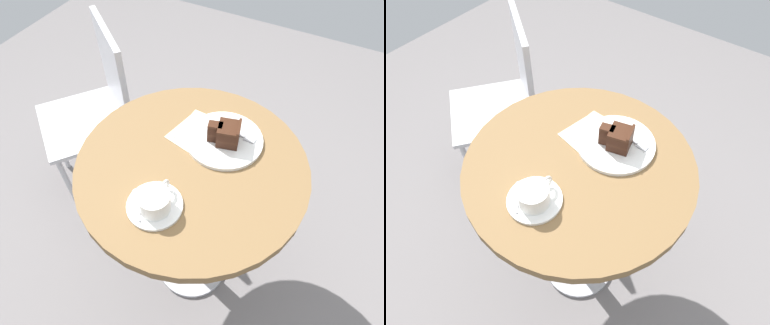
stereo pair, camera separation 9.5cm
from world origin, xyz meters
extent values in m
cube|color=slate|center=(0.00, 0.00, -0.01)|extent=(4.40, 4.40, 0.01)
cylinder|color=brown|center=(0.00, 0.00, 0.73)|extent=(0.69, 0.69, 0.03)
cylinder|color=#B7B7BC|center=(0.00, 0.00, 0.37)|extent=(0.07, 0.07, 0.70)
cylinder|color=#B7B7BC|center=(0.00, 0.00, 0.01)|extent=(0.31, 0.31, 0.02)
cylinder|color=white|center=(-0.18, 0.02, 0.76)|extent=(0.15, 0.15, 0.01)
cylinder|color=white|center=(-0.18, 0.01, 0.79)|extent=(0.09, 0.09, 0.06)
cylinder|color=beige|center=(-0.18, 0.01, 0.81)|extent=(0.08, 0.08, 0.00)
torus|color=white|center=(-0.14, 0.01, 0.79)|extent=(0.05, 0.01, 0.05)
cube|color=#B7B7BC|center=(-0.21, 0.05, 0.76)|extent=(0.07, 0.06, 0.00)
ellipsoid|color=#B7B7BC|center=(-0.17, 0.09, 0.76)|extent=(0.02, 0.02, 0.00)
cylinder|color=white|center=(0.12, -0.05, 0.76)|extent=(0.24, 0.24, 0.01)
cube|color=#381E14|center=(0.12, -0.06, 0.78)|extent=(0.08, 0.08, 0.03)
cube|color=#381E14|center=(0.11, -0.02, 0.78)|extent=(0.04, 0.05, 0.03)
cube|color=#381C0F|center=(0.12, -0.06, 0.79)|extent=(0.08, 0.08, 0.01)
cube|color=#381C0F|center=(0.11, -0.02, 0.79)|extent=(0.04, 0.05, 0.01)
cube|color=#381E14|center=(0.12, -0.06, 0.81)|extent=(0.08, 0.08, 0.03)
cube|color=#381E14|center=(0.11, -0.02, 0.81)|extent=(0.04, 0.05, 0.03)
cube|color=#381C0F|center=(0.12, -0.06, 0.82)|extent=(0.08, 0.08, 0.01)
cube|color=#381C0F|center=(0.11, -0.02, 0.82)|extent=(0.04, 0.05, 0.01)
cube|color=#381C0F|center=(0.12, -0.09, 0.80)|extent=(0.07, 0.02, 0.07)
cube|color=#B7B7BC|center=(0.16, -0.05, 0.77)|extent=(0.01, 0.11, 0.00)
cube|color=#B7B7BC|center=(0.15, -0.12, 0.77)|extent=(0.02, 0.04, 0.00)
cube|color=beige|center=(0.11, 0.03, 0.75)|extent=(0.18, 0.18, 0.00)
cube|color=beige|center=(0.13, 0.03, 0.75)|extent=(0.15, 0.15, 0.00)
cylinder|color=#BCBCC1|center=(0.18, 0.89, 0.21)|extent=(0.02, 0.02, 0.42)
cylinder|color=#BCBCC1|center=(-0.02, 0.64, 0.21)|extent=(0.02, 0.02, 0.42)
cylinder|color=#BCBCC1|center=(0.44, 0.70, 0.21)|extent=(0.02, 0.02, 0.42)
cylinder|color=#BCBCC1|center=(0.24, 0.44, 0.21)|extent=(0.02, 0.02, 0.42)
cube|color=#BCBCC1|center=(0.21, 0.67, 0.43)|extent=(0.53, 0.53, 0.02)
cube|color=#BCBCC1|center=(0.35, 0.56, 0.65)|extent=(0.24, 0.30, 0.41)
camera|label=1|loc=(-0.56, -0.29, 1.54)|focal=32.00mm
camera|label=2|loc=(-0.51, -0.37, 1.54)|focal=32.00mm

